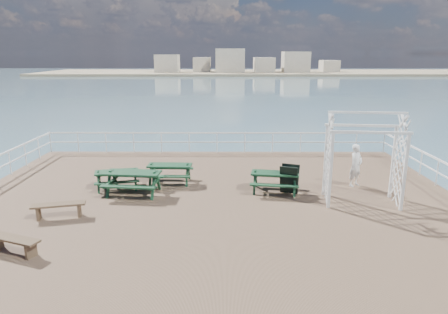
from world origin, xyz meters
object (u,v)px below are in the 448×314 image
flat_bench_near (59,207)px  flat_bench_far (13,242)px  picnic_table_a (117,176)px  person (356,165)px  picnic_table_b (170,169)px  picnic_table_d (133,178)px  trellis_arbor (363,163)px  picnic_table_c (275,178)px

flat_bench_near → flat_bench_far: 2.39m
picnic_table_a → flat_bench_near: (-1.12, -2.88, -0.16)m
picnic_table_a → flat_bench_far: 5.43m
person → picnic_table_b: bearing=141.3°
picnic_table_b → person: person is taller
picnic_table_d → flat_bench_near: (-1.90, -2.23, -0.27)m
picnic_table_d → trellis_arbor: bearing=-0.3°
picnic_table_a → flat_bench_near: picnic_table_a is taller
flat_bench_near → flat_bench_far: size_ratio=1.05×
flat_bench_far → trellis_arbor: (10.32, 3.80, 1.09)m
picnic_table_c → trellis_arbor: bearing=-11.6°
picnic_table_a → flat_bench_far: picnic_table_a is taller
picnic_table_c → picnic_table_d: bearing=-168.1°
person → picnic_table_c: bearing=156.7°
picnic_table_a → trellis_arbor: trellis_arbor is taller
picnic_table_c → flat_bench_near: (-7.19, -2.50, -0.20)m
picnic_table_c → picnic_table_b: bearing=173.9°
flat_bench_far → trellis_arbor: 11.05m
picnic_table_d → flat_bench_far: (-2.13, -4.61, -0.29)m
flat_bench_far → trellis_arbor: bearing=41.1°
person → trellis_arbor: bearing=-136.8°
trellis_arbor → flat_bench_far: bearing=-153.6°
picnic_table_a → flat_bench_near: size_ratio=1.13×
picnic_table_b → flat_bench_far: 6.85m
picnic_table_c → picnic_table_d: size_ratio=0.92×
picnic_table_d → flat_bench_far: bearing=-109.4°
picnic_table_c → person: 3.35m
picnic_table_d → trellis_arbor: 8.27m
picnic_table_d → person: size_ratio=1.28×
picnic_table_a → picnic_table_b: bearing=7.0°
picnic_table_a → trellis_arbor: size_ratio=0.59×
picnic_table_b → picnic_table_d: 1.81m
picnic_table_c → trellis_arbor: trellis_arbor is taller
picnic_table_b → flat_bench_far: size_ratio=1.13×
picnic_table_a → picnic_table_c: (6.08, -0.38, 0.04)m
picnic_table_c → flat_bench_far: picnic_table_c is taller
flat_bench_near → trellis_arbor: trellis_arbor is taller
flat_bench_near → person: bearing=3.6°
flat_bench_far → person: person is taller
picnic_table_a → picnic_table_d: (0.78, -0.65, 0.11)m
flat_bench_far → trellis_arbor: size_ratio=0.50×
picnic_table_b → trellis_arbor: 7.42m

